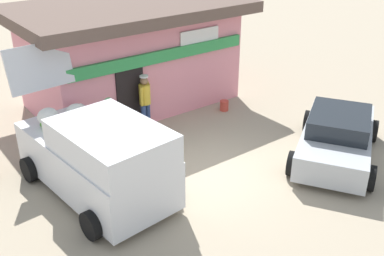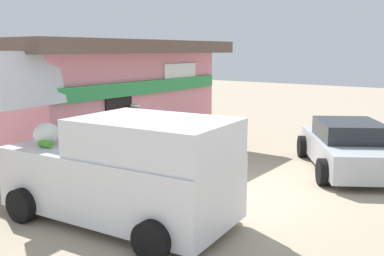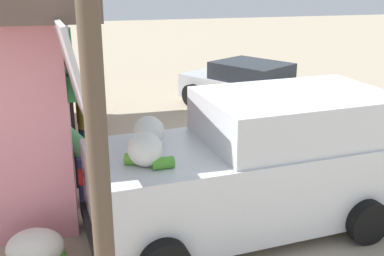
{
  "view_description": "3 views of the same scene",
  "coord_description": "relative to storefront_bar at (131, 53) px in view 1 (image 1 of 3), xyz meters",
  "views": [
    {
      "loc": [
        -6.41,
        -7.75,
        6.15
      ],
      "look_at": [
        0.22,
        1.08,
        0.7
      ],
      "focal_mm": 41.96,
      "sensor_mm": 36.0,
      "label": 1
    },
    {
      "loc": [
        -8.19,
        -4.71,
        3.14
      ],
      "look_at": [
        0.02,
        1.26,
        1.29
      ],
      "focal_mm": 40.36,
      "sensor_mm": 36.0,
      "label": 2
    },
    {
      "loc": [
        -8.6,
        3.13,
        3.6
      ],
      "look_at": [
        -0.37,
        1.04,
        0.77
      ],
      "focal_mm": 43.43,
      "sensor_mm": 36.0,
      "label": 3
    }
  ],
  "objects": [
    {
      "name": "delivery_van",
      "position": [
        -3.48,
        -4.43,
        -0.79
      ],
      "size": [
        2.58,
        4.75,
        3.12
      ],
      "color": "silver",
      "rests_on": "ground_plane"
    },
    {
      "name": "customer_bending",
      "position": [
        -1.98,
        -1.94,
        -0.94
      ],
      "size": [
        0.72,
        0.75,
        1.34
      ],
      "color": "navy",
      "rests_on": "ground_plane"
    },
    {
      "name": "paint_bucket",
      "position": [
        2.05,
        -2.52,
        -1.6
      ],
      "size": [
        0.29,
        0.29,
        0.34
      ],
      "primitive_type": "cylinder",
      "color": "#BF3F33",
      "rests_on": "ground_plane"
    },
    {
      "name": "storefront_bar",
      "position": [
        0.0,
        0.0,
        0.0
      ],
      "size": [
        7.49,
        4.84,
        3.4
      ],
      "color": "pink",
      "rests_on": "ground_plane"
    },
    {
      "name": "ground_plane",
      "position": [
        -0.72,
        -5.18,
        -1.77
      ],
      "size": [
        60.0,
        60.0,
        0.0
      ],
      "primitive_type": "plane",
      "color": "tan"
    },
    {
      "name": "unloaded_banana_pile",
      "position": [
        -3.78,
        -1.35,
        -1.55
      ],
      "size": [
        0.75,
        0.82,
        0.48
      ],
      "color": "silver",
      "rests_on": "ground_plane"
    },
    {
      "name": "vendor_standing",
      "position": [
        -0.81,
        -2.18,
        -0.76
      ],
      "size": [
        0.48,
        0.48,
        1.75
      ],
      "color": "navy",
      "rests_on": "ground_plane"
    },
    {
      "name": "parked_sedan",
      "position": [
        2.43,
        -6.71,
        -1.15
      ],
      "size": [
        4.3,
        3.56,
        1.3
      ],
      "color": "#B2B7BC",
      "rests_on": "ground_plane"
    }
  ]
}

